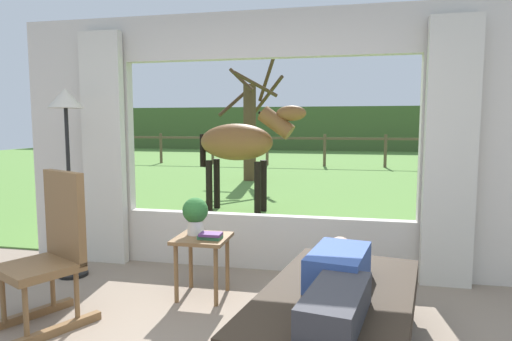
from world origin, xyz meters
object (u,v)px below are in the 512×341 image
object	(u,v)px
recliner_sofa	(337,321)
potted_plant	(195,213)
book_stack	(210,236)
pasture_tree	(251,125)
side_table	(202,247)
floor_lamp_left	(67,126)
reclining_person	(338,278)
rocking_chair	(52,250)
horse	(241,143)

from	to	relation	value
recliner_sofa	potted_plant	size ratio (longest dim) A/B	5.73
book_stack	pasture_tree	size ratio (longest dim) A/B	0.06
side_table	floor_lamp_left	world-z (taller)	floor_lamp_left
reclining_person	book_stack	xyz separation A→B (m)	(-1.05, 0.72, 0.02)
recliner_sofa	rocking_chair	size ratio (longest dim) A/B	1.64
reclining_person	potted_plant	world-z (taller)	potted_plant
floor_lamp_left	reclining_person	bearing A→B (deg)	-21.61
rocking_chair	horse	size ratio (longest dim) A/B	0.62
recliner_sofa	book_stack	bearing A→B (deg)	157.64
floor_lamp_left	horse	bearing A→B (deg)	75.22
reclining_person	book_stack	bearing A→B (deg)	155.78
floor_lamp_left	horse	xyz separation A→B (m)	(0.87, 3.29, -0.29)
rocking_chair	potted_plant	size ratio (longest dim) A/B	3.50
pasture_tree	book_stack	bearing A→B (deg)	-79.83
potted_plant	book_stack	size ratio (longest dim) A/B	1.62
recliner_sofa	floor_lamp_left	size ratio (longest dim) A/B	1.02
reclining_person	side_table	distance (m)	1.39
book_stack	horse	distance (m)	3.68
floor_lamp_left	horse	size ratio (longest dim) A/B	0.99
reclining_person	floor_lamp_left	distance (m)	2.89
reclining_person	side_table	xyz separation A→B (m)	(-1.15, 0.78, -0.10)
horse	pasture_tree	xyz separation A→B (m)	(-0.74, 4.00, 0.28)
horse	side_table	bearing A→B (deg)	14.51
pasture_tree	reclining_person	bearing A→B (deg)	-73.79
side_table	pasture_tree	world-z (taller)	pasture_tree
reclining_person	rocking_chair	distance (m)	2.06
pasture_tree	horse	bearing A→B (deg)	-79.57
side_table	pasture_tree	xyz separation A→B (m)	(-1.27, 7.52, 1.01)
recliner_sofa	pasture_tree	world-z (taller)	pasture_tree
side_table	horse	bearing A→B (deg)	98.60
floor_lamp_left	recliner_sofa	bearing A→B (deg)	-20.65
reclining_person	pasture_tree	distance (m)	8.69
recliner_sofa	potted_plant	distance (m)	1.54
book_stack	horse	bearing A→B (deg)	99.88
reclining_person	horse	distance (m)	4.66
book_stack	floor_lamp_left	distance (m)	1.77
floor_lamp_left	horse	distance (m)	3.42
side_table	horse	size ratio (longest dim) A/B	0.29
rocking_chair	book_stack	xyz separation A→B (m)	(1.01, 0.64, 0.00)
reclining_person	side_table	world-z (taller)	reclining_person
reclining_person	floor_lamp_left	world-z (taller)	floor_lamp_left
potted_plant	floor_lamp_left	xyz separation A→B (m)	(-1.32, 0.17, 0.74)
side_table	recliner_sofa	bearing A→B (deg)	-32.57
floor_lamp_left	book_stack	bearing A→B (deg)	-10.88
reclining_person	floor_lamp_left	bearing A→B (deg)	168.57
pasture_tree	rocking_chair	bearing A→B (deg)	-87.53
book_stack	floor_lamp_left	world-z (taller)	floor_lamp_left
rocking_chair	book_stack	distance (m)	1.19
potted_plant	floor_lamp_left	size ratio (longest dim) A/B	0.18
reclining_person	horse	world-z (taller)	horse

